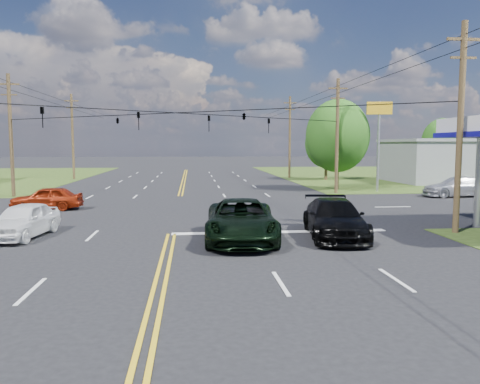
{
  "coord_description": "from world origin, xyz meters",
  "views": [
    {
      "loc": [
        0.96,
        -17.1,
        4.03
      ],
      "look_at": [
        3.33,
        6.0,
        1.7
      ],
      "focal_mm": 35.0,
      "sensor_mm": 36.0,
      "label": 1
    }
  ],
  "objects": [
    {
      "name": "tree_right_b",
      "position": [
        16.5,
        36.0,
        4.22
      ],
      "size": [
        4.94,
        4.94,
        7.09
      ],
      "color": "#3F301A",
      "rests_on": "ground"
    },
    {
      "name": "pickup_white",
      "position": [
        -6.43,
        4.0,
        0.76
      ],
      "size": [
        2.39,
        4.66,
        1.52
      ],
      "primitive_type": "imported",
      "rotation": [
        0.0,
        0.0,
        -0.14
      ],
      "color": "white",
      "rests_on": "ground"
    },
    {
      "name": "pickup_dkgreen",
      "position": [
        3.0,
        2.28,
        0.87
      ],
      "size": [
        3.34,
        6.47,
        1.75
      ],
      "primitive_type": "imported",
      "rotation": [
        0.0,
        0.0,
        -0.07
      ],
      "color": "black",
      "rests_on": "ground"
    },
    {
      "name": "pole_left_far",
      "position": [
        -13.0,
        40.0,
        5.17
      ],
      "size": [
        1.6,
        0.28,
        10.0
      ],
      "color": "#3F301A",
      "rests_on": "ground"
    },
    {
      "name": "span_wire_signals",
      "position": [
        0.0,
        12.0,
        6.0
      ],
      "size": [
        26.0,
        18.0,
        1.13
      ],
      "color": "black",
      "rests_on": "ground"
    },
    {
      "name": "tree_right_a",
      "position": [
        14.0,
        24.0,
        4.87
      ],
      "size": [
        5.7,
        5.7,
        8.18
      ],
      "color": "#3F301A",
      "rests_on": "ground"
    },
    {
      "name": "tree_far_r",
      "position": [
        34.0,
        42.0,
        4.54
      ],
      "size": [
        5.32,
        5.32,
        7.63
      ],
      "color": "#3F301A",
      "rests_on": "ground"
    },
    {
      "name": "polesign_ne",
      "position": [
        17.0,
        22.0,
        6.04
      ],
      "size": [
        2.16,
        0.57,
        7.8
      ],
      "color": "#A5A5AA",
      "rests_on": "ground"
    },
    {
      "name": "pole_se",
      "position": [
        13.0,
        3.0,
        4.92
      ],
      "size": [
        1.6,
        0.28,
        9.5
      ],
      "color": "#3F301A",
      "rests_on": "ground"
    },
    {
      "name": "pole_ne",
      "position": [
        13.0,
        21.0,
        4.92
      ],
      "size": [
        1.6,
        0.28,
        9.5
      ],
      "color": "#3F301A",
      "rests_on": "ground"
    },
    {
      "name": "grass_ne",
      "position": [
        35.0,
        44.0,
        0.0
      ],
      "size": [
        46.0,
        48.0,
        0.03
      ],
      "primitive_type": "cube",
      "color": "#283C13",
      "rests_on": "ground"
    },
    {
      "name": "sedan_red",
      "position": [
        -8.11,
        13.0,
        0.73
      ],
      "size": [
        4.29,
        1.73,
        1.46
      ],
      "primitive_type": "imported",
      "rotation": [
        0.0,
        0.0,
        -1.57
      ],
      "color": "maroon",
      "rests_on": "ground"
    },
    {
      "name": "pole_nw",
      "position": [
        -13.0,
        21.0,
        4.92
      ],
      "size": [
        1.6,
        0.28,
        9.5
      ],
      "color": "#3F301A",
      "rests_on": "ground"
    },
    {
      "name": "retail_ne",
      "position": [
        30.0,
        32.0,
        2.2
      ],
      "size": [
        14.0,
        10.0,
        4.4
      ],
      "primitive_type": "cube",
      "color": "slate",
      "rests_on": "ground"
    },
    {
      "name": "power_lines",
      "position": [
        0.0,
        10.0,
        8.6
      ],
      "size": [
        26.04,
        100.0,
        0.64
      ],
      "color": "black",
      "rests_on": "ground"
    },
    {
      "name": "stop_bar",
      "position": [
        5.0,
        4.0,
        0.0
      ],
      "size": [
        10.0,
        0.5,
        0.02
      ],
      "primitive_type": "cube",
      "color": "silver",
      "rests_on": "ground"
    },
    {
      "name": "suv_black",
      "position": [
        7.15,
        2.6,
        0.83
      ],
      "size": [
        3.03,
        5.97,
        1.66
      ],
      "primitive_type": "imported",
      "rotation": [
        0.0,
        0.0,
        -0.13
      ],
      "color": "black",
      "rests_on": "ground"
    },
    {
      "name": "pole_right_far",
      "position": [
        13.0,
        40.0,
        5.17
      ],
      "size": [
        1.6,
        0.28,
        10.0
      ],
      "color": "#3F301A",
      "rests_on": "ground"
    },
    {
      "name": "sedan_far",
      "position": [
        21.68,
        17.5,
        0.79
      ],
      "size": [
        5.49,
        2.35,
        1.58
      ],
      "primitive_type": "imported",
      "rotation": [
        0.0,
        0.0,
        -1.54
      ],
      "color": "silver",
      "rests_on": "ground"
    },
    {
      "name": "ground",
      "position": [
        0.0,
        12.0,
        0.0
      ],
      "size": [
        280.0,
        280.0,
        0.0
      ],
      "primitive_type": "plane",
      "color": "black",
      "rests_on": "ground"
    }
  ]
}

